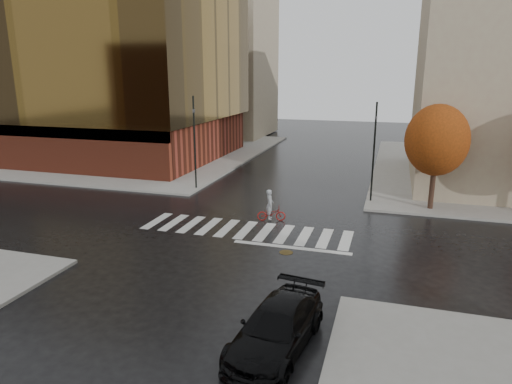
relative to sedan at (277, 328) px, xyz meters
The scene contains 12 objects.
ground 10.74m from the sedan, 114.27° to the left, with size 120.00×120.00×0.00m, color black.
sidewalk_nw 39.91m from the sedan, 129.54° to the left, with size 30.00×30.00×0.15m, color gray.
crosswalk 11.20m from the sedan, 113.22° to the left, with size 12.00×3.00×0.01m, color silver.
office_glass 39.05m from the sedan, 133.57° to the left, with size 27.00×19.00×16.00m.
building_nw_far 51.90m from the sedan, 113.57° to the left, with size 14.00×12.00×20.00m, color gray.
tree_ne_a 18.44m from the sedan, 71.96° to the left, with size 3.80×3.80×6.50m.
sedan is the anchor object (origin of this frame).
cyclist 12.76m from the sedan, 105.95° to the left, with size 1.75×1.01×1.88m.
traffic_light_nw 20.91m from the sedan, 121.20° to the left, with size 0.21×0.19×6.69m.
traffic_light_ne 18.29m from the sedan, 83.97° to the left, with size 0.16×0.18×6.49m.
fire_hydrant 24.23m from the sedan, 126.49° to the left, with size 0.28×0.28×0.78m.
manhole 7.95m from the sedan, 101.02° to the left, with size 0.67×0.67×0.01m, color #4F3E1C.
Camera 1 is at (7.50, -22.17, 8.53)m, focal length 32.00 mm.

